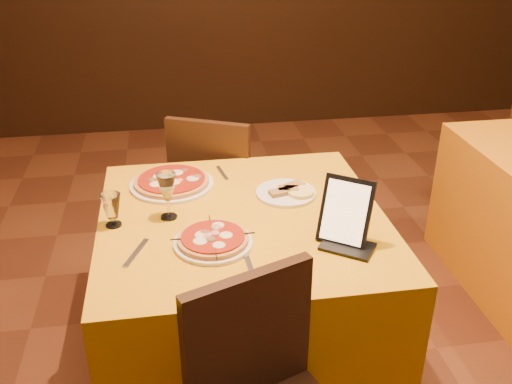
{
  "coord_description": "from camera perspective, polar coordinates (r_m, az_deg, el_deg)",
  "views": [
    {
      "loc": [
        -0.77,
        -1.41,
        1.84
      ],
      "look_at": [
        -0.46,
        0.48,
        0.86
      ],
      "focal_mm": 40.0,
      "sensor_mm": 36.0,
      "label": 1
    }
  ],
  "objects": [
    {
      "name": "fork_near",
      "position": [
        2.03,
        -11.88,
        -5.97
      ],
      "size": [
        0.09,
        0.18,
        0.01
      ],
      "primitive_type": "cube",
      "rotation": [
        0.0,
        0.0,
        1.17
      ],
      "color": "silver",
      "rests_on": "main_table"
    },
    {
      "name": "pizza_near",
      "position": [
        2.03,
        -4.32,
        -4.88
      ],
      "size": [
        0.28,
        0.28,
        0.03
      ],
      "rotation": [
        0.0,
        0.0,
        0.37
      ],
      "color": "white",
      "rests_on": "main_table"
    },
    {
      "name": "main_table",
      "position": [
        2.42,
        -1.26,
        -10.14
      ],
      "size": [
        1.1,
        1.1,
        0.75
      ],
      "primitive_type": "cube",
      "color": "orange",
      "rests_on": "floor"
    },
    {
      "name": "knife",
      "position": [
        1.98,
        -1.05,
        -6.23
      ],
      "size": [
        0.03,
        0.22,
        0.01
      ],
      "primitive_type": "cube",
      "rotation": [
        0.0,
        0.0,
        1.62
      ],
      "color": "#A7A8AE",
      "rests_on": "main_table"
    },
    {
      "name": "fork_far",
      "position": [
        2.55,
        -3.39,
        1.89
      ],
      "size": [
        0.04,
        0.15,
        0.01
      ],
      "primitive_type": "cube",
      "rotation": [
        0.0,
        0.0,
        1.75
      ],
      "color": "silver",
      "rests_on": "main_table"
    },
    {
      "name": "cutlet_dish",
      "position": [
        2.37,
        3.01,
        0.03
      ],
      "size": [
        0.25,
        0.25,
        0.03
      ],
      "rotation": [
        0.0,
        0.0,
        -0.17
      ],
      "color": "white",
      "rests_on": "main_table"
    },
    {
      "name": "chair_main_far",
      "position": [
        3.07,
        -3.42,
        0.25
      ],
      "size": [
        0.57,
        0.57,
        0.91
      ],
      "primitive_type": null,
      "rotation": [
        0.0,
        0.0,
        2.71
      ],
      "color": "black",
      "rests_on": "floor"
    },
    {
      "name": "tablet",
      "position": [
        2.02,
        8.95,
        -1.94
      ],
      "size": [
        0.2,
        0.18,
        0.23
      ],
      "primitive_type": "cube",
      "rotation": [
        -0.35,
        0.0,
        -0.62
      ],
      "color": "black",
      "rests_on": "main_table"
    },
    {
      "name": "wine_glass",
      "position": [
        2.18,
        -8.85,
        -0.37
      ],
      "size": [
        0.1,
        0.1,
        0.19
      ],
      "primitive_type": null,
      "rotation": [
        0.0,
        0.0,
        0.24
      ],
      "color": "#EFF78C",
      "rests_on": "main_table"
    },
    {
      "name": "water_glass",
      "position": [
        2.18,
        -14.22,
        -1.78
      ],
      "size": [
        0.09,
        0.09,
        0.13
      ],
      "primitive_type": null,
      "rotation": [
        0.0,
        0.0,
        0.42
      ],
      "color": "white",
      "rests_on": "main_table"
    },
    {
      "name": "chair_side_far",
      "position": [
        3.88,
        23.27,
        3.95
      ],
      "size": [
        0.49,
        0.49,
        0.91
      ],
      "primitive_type": null,
      "rotation": [
        0.0,
        0.0,
        3.47
      ],
      "color": "black",
      "rests_on": "floor"
    },
    {
      "name": "pizza_far",
      "position": [
        2.46,
        -8.43,
        0.94
      ],
      "size": [
        0.36,
        0.36,
        0.03
      ],
      "rotation": [
        0.0,
        0.0,
        -0.15
      ],
      "color": "white",
      "rests_on": "main_table"
    }
  ]
}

